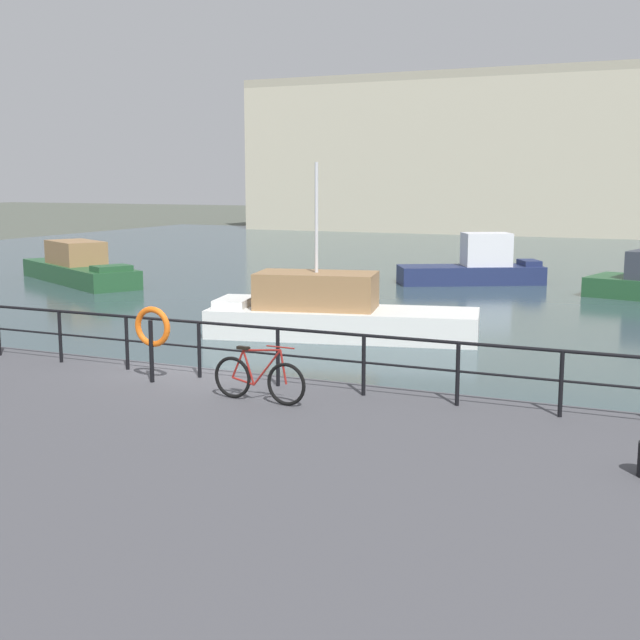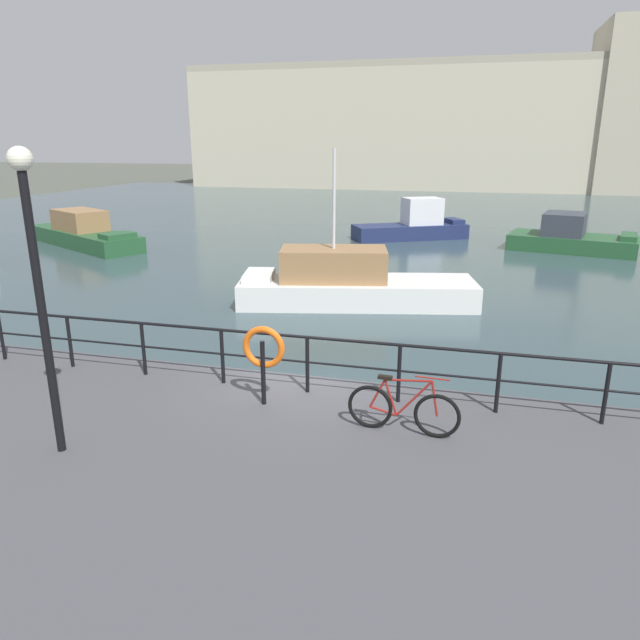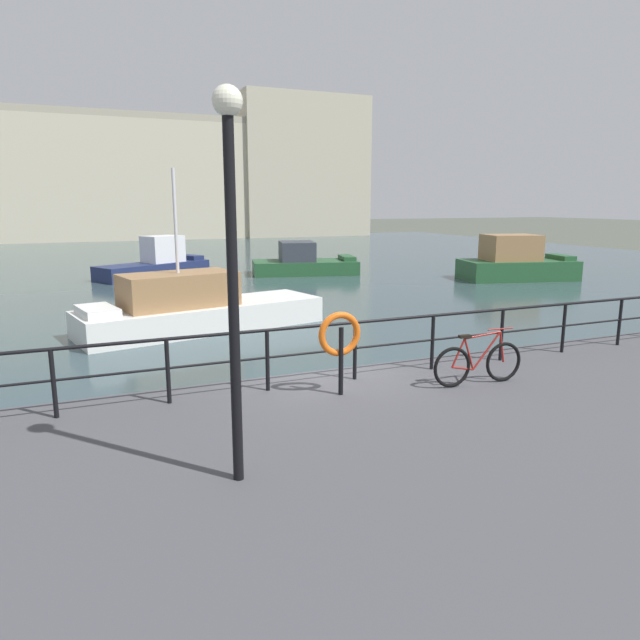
% 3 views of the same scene
% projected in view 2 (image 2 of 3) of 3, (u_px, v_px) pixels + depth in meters
% --- Properties ---
extents(ground_plane, '(240.00, 240.00, 0.00)m').
position_uv_depth(ground_plane, '(303.00, 415.00, 11.70)').
color(ground_plane, '#4C5147').
extents(water_basin, '(80.00, 60.00, 0.01)m').
position_uv_depth(water_basin, '(428.00, 222.00, 39.63)').
color(water_basin, '#33474C').
rests_on(water_basin, ground_plane).
extents(harbor_building, '(59.40, 11.13, 16.57)m').
position_uv_depth(harbor_building, '(510.00, 125.00, 63.86)').
color(harbor_building, '#C1B79E').
rests_on(harbor_building, ground_plane).
extents(moored_small_launch, '(8.08, 3.99, 5.02)m').
position_uv_depth(moored_small_launch, '(349.00, 284.00, 19.43)').
color(moored_small_launch, white).
rests_on(moored_small_launch, water_basin).
extents(moored_red_daysailer, '(8.49, 5.96, 1.83)m').
position_uv_depth(moored_red_daysailer, '(84.00, 233.00, 30.32)').
color(moored_red_daysailer, '#23512D').
rests_on(moored_red_daysailer, water_basin).
extents(moored_harbor_tender, '(6.44, 4.69, 2.23)m').
position_uv_depth(moored_harbor_tender, '(414.00, 225.00, 32.57)').
color(moored_harbor_tender, navy).
rests_on(moored_harbor_tender, water_basin).
extents(moored_white_yacht, '(6.35, 4.05, 1.84)m').
position_uv_depth(moored_white_yacht, '(571.00, 238.00, 28.97)').
color(moored_white_yacht, '#23512D').
rests_on(moored_white_yacht, water_basin).
extents(quay_railing, '(24.79, 0.07, 1.08)m').
position_uv_depth(quay_railing, '(353.00, 358.00, 10.26)').
color(quay_railing, black).
rests_on(quay_railing, quay_promenade).
extents(parked_bicycle, '(1.77, 0.18, 0.98)m').
position_uv_depth(parked_bicycle, '(403.00, 410.00, 9.08)').
color(parked_bicycle, black).
rests_on(parked_bicycle, quay_promenade).
extents(life_ring_stand, '(0.75, 0.16, 1.40)m').
position_uv_depth(life_ring_stand, '(264.00, 350.00, 9.95)').
color(life_ring_stand, black).
rests_on(life_ring_stand, quay_promenade).
extents(quay_lamp_post, '(0.32, 0.32, 4.32)m').
position_uv_depth(quay_lamp_post, '(35.00, 265.00, 7.85)').
color(quay_lamp_post, black).
rests_on(quay_lamp_post, quay_promenade).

